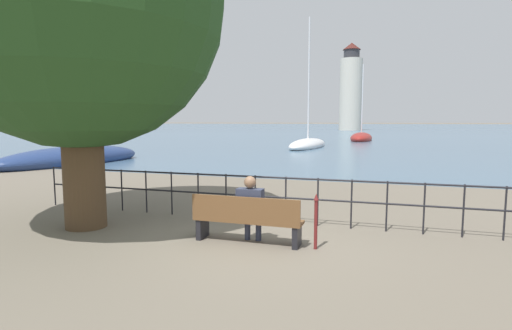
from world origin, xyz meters
TOP-DOWN VIEW (x-y plane):
  - ground_plane at (0.00, 0.00)m, footprint 1000.00×1000.00m
  - harbor_water at (0.00, 158.07)m, footprint 600.00×300.00m
  - shade_tree at (-3.66, -0.02)m, footprint 6.04×6.04m
  - park_bench at (0.00, -0.07)m, footprint 2.07×0.45m
  - seated_person_left at (0.05, 0.01)m, footprint 0.49×0.35m
  - promenade_railing at (-0.00, 1.56)m, footprint 12.10×0.04m
  - closed_umbrella at (1.27, -0.02)m, footprint 0.09×0.09m
  - sailboat_0 at (-3.70, 26.93)m, footprint 2.80×9.02m
  - sailboat_1 at (-13.31, 10.35)m, footprint 3.89×9.00m
  - sailboat_2 at (0.06, 40.50)m, footprint 2.66×6.63m
  - harbor_lighthouse at (-5.23, 92.56)m, footprint 5.31×5.31m

SIDE VIEW (x-z plane):
  - ground_plane at x=0.00m, z-range 0.00..0.00m
  - harbor_water at x=0.00m, z-range 0.00..0.01m
  - sailboat_0 at x=-3.70m, z-range -5.31..5.85m
  - sailboat_1 at x=-13.31m, z-range -3.75..4.32m
  - sailboat_2 at x=0.06m, z-range -4.22..4.83m
  - park_bench at x=0.00m, z-range -0.01..0.89m
  - closed_umbrella at x=1.27m, z-range 0.06..1.06m
  - promenade_railing at x=0.00m, z-range 0.17..1.22m
  - seated_person_left at x=0.05m, z-range 0.06..1.32m
  - shade_tree at x=-3.66m, z-range 0.81..8.53m
  - harbor_lighthouse at x=-5.23m, z-range -0.72..20.00m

